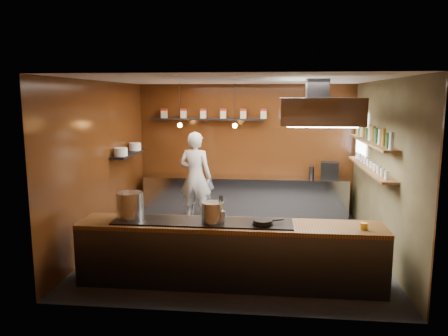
# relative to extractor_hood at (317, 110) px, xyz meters

# --- Properties ---
(floor) EXTENTS (5.00, 5.00, 0.00)m
(floor) POSITION_rel_extractor_hood_xyz_m (-1.30, 0.40, -2.51)
(floor) COLOR black
(floor) RESTS_ON ground
(back_wall) EXTENTS (5.00, 0.00, 5.00)m
(back_wall) POSITION_rel_extractor_hood_xyz_m (-1.30, 2.90, -1.01)
(back_wall) COLOR #3E170B
(back_wall) RESTS_ON ground
(left_wall) EXTENTS (0.00, 5.00, 5.00)m
(left_wall) POSITION_rel_extractor_hood_xyz_m (-3.80, 0.40, -1.01)
(left_wall) COLOR #3E170B
(left_wall) RESTS_ON ground
(right_wall) EXTENTS (0.00, 5.00, 5.00)m
(right_wall) POSITION_rel_extractor_hood_xyz_m (1.20, 0.40, -1.01)
(right_wall) COLOR #474228
(right_wall) RESTS_ON ground
(ceiling) EXTENTS (5.00, 5.00, 0.00)m
(ceiling) POSITION_rel_extractor_hood_xyz_m (-1.30, 0.40, 0.49)
(ceiling) COLOR silver
(ceiling) RESTS_ON back_wall
(window_pane) EXTENTS (0.00, 1.00, 1.00)m
(window_pane) POSITION_rel_extractor_hood_xyz_m (1.15, 2.10, -0.61)
(window_pane) COLOR white
(window_pane) RESTS_ON right_wall
(prep_counter) EXTENTS (4.60, 0.65, 0.90)m
(prep_counter) POSITION_rel_extractor_hood_xyz_m (-1.30, 2.57, -2.06)
(prep_counter) COLOR silver
(prep_counter) RESTS_ON floor
(pass_counter) EXTENTS (4.40, 0.72, 0.94)m
(pass_counter) POSITION_rel_extractor_hood_xyz_m (-1.30, -1.20, -2.04)
(pass_counter) COLOR #38383D
(pass_counter) RESTS_ON floor
(tin_shelf) EXTENTS (2.60, 0.26, 0.04)m
(tin_shelf) POSITION_rel_extractor_hood_xyz_m (-2.20, 2.76, -0.31)
(tin_shelf) COLOR black
(tin_shelf) RESTS_ON back_wall
(plate_shelf) EXTENTS (0.30, 1.40, 0.04)m
(plate_shelf) POSITION_rel_extractor_hood_xyz_m (-3.64, 1.40, -0.96)
(plate_shelf) COLOR black
(plate_shelf) RESTS_ON left_wall
(bottle_shelf_upper) EXTENTS (0.26, 2.80, 0.04)m
(bottle_shelf_upper) POSITION_rel_extractor_hood_xyz_m (1.04, 0.70, -0.59)
(bottle_shelf_upper) COLOR brown
(bottle_shelf_upper) RESTS_ON right_wall
(bottle_shelf_lower) EXTENTS (0.26, 2.80, 0.04)m
(bottle_shelf_lower) POSITION_rel_extractor_hood_xyz_m (1.04, 0.70, -1.06)
(bottle_shelf_lower) COLOR brown
(bottle_shelf_lower) RESTS_ON right_wall
(extractor_hood) EXTENTS (1.20, 2.00, 0.72)m
(extractor_hood) POSITION_rel_extractor_hood_xyz_m (0.00, 0.00, 0.00)
(extractor_hood) COLOR #38383D
(extractor_hood) RESTS_ON ceiling
(pendant_left) EXTENTS (0.10, 0.10, 0.95)m
(pendant_left) POSITION_rel_extractor_hood_xyz_m (-2.70, 2.10, -0.35)
(pendant_left) COLOR black
(pendant_left) RESTS_ON ceiling
(pendant_right) EXTENTS (0.10, 0.10, 0.95)m
(pendant_right) POSITION_rel_extractor_hood_xyz_m (-1.50, 2.10, -0.35)
(pendant_right) COLOR black
(pendant_right) RESTS_ON ceiling
(storage_tins) EXTENTS (2.43, 0.13, 0.22)m
(storage_tins) POSITION_rel_extractor_hood_xyz_m (-2.05, 2.76, -0.17)
(storage_tins) COLOR beige
(storage_tins) RESTS_ON tin_shelf
(plate_stacks) EXTENTS (0.26, 1.16, 0.16)m
(plate_stacks) POSITION_rel_extractor_hood_xyz_m (-3.64, 1.40, -0.86)
(plate_stacks) COLOR white
(plate_stacks) RESTS_ON plate_shelf
(bottles) EXTENTS (0.06, 2.66, 0.24)m
(bottles) POSITION_rel_extractor_hood_xyz_m (1.04, 0.70, -0.45)
(bottles) COLOR silver
(bottles) RESTS_ON bottle_shelf_upper
(wine_glasses) EXTENTS (0.07, 2.37, 0.13)m
(wine_glasses) POSITION_rel_extractor_hood_xyz_m (1.04, 0.70, -0.97)
(wine_glasses) COLOR silver
(wine_glasses) RESTS_ON bottle_shelf_lower
(stockpot_large) EXTENTS (0.51, 0.51, 0.39)m
(stockpot_large) POSITION_rel_extractor_hood_xyz_m (-2.78, -1.16, -1.37)
(stockpot_large) COLOR silver
(stockpot_large) RESTS_ON pass_counter
(stockpot_small) EXTENTS (0.38, 0.38, 0.30)m
(stockpot_small) POSITION_rel_extractor_hood_xyz_m (-1.54, -1.26, -1.42)
(stockpot_small) COLOR #B0B3B7
(stockpot_small) RESTS_ON pass_counter
(utensil_crock) EXTENTS (0.17, 0.17, 0.18)m
(utensil_crock) POSITION_rel_extractor_hood_xyz_m (-1.42, -1.28, -1.47)
(utensil_crock) COLOR silver
(utensil_crock) RESTS_ON pass_counter
(frying_pan) EXTENTS (0.44, 0.29, 0.07)m
(frying_pan) POSITION_rel_extractor_hood_xyz_m (-0.82, -1.30, -1.53)
(frying_pan) COLOR black
(frying_pan) RESTS_ON pass_counter
(butter_jar) EXTENTS (0.12, 0.12, 0.09)m
(butter_jar) POSITION_rel_extractor_hood_xyz_m (0.56, -1.30, -1.54)
(butter_jar) COLOR yellow
(butter_jar) RESTS_ON pass_counter
(espresso_machine) EXTENTS (0.42, 0.41, 0.38)m
(espresso_machine) POSITION_rel_extractor_hood_xyz_m (0.59, 2.56, -1.42)
(espresso_machine) COLOR black
(espresso_machine) RESTS_ON prep_counter
(chef) EXTENTS (0.79, 0.59, 1.97)m
(chef) POSITION_rel_extractor_hood_xyz_m (-2.36, 2.06, -1.52)
(chef) COLOR silver
(chef) RESTS_ON floor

